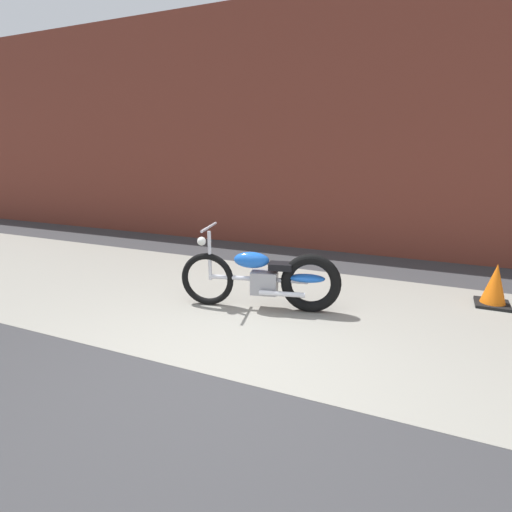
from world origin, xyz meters
The scene contains 5 objects.
ground_plane centered at (0.00, 0.00, 0.00)m, with size 80.00×80.00×0.00m, color #38383A.
sidewalk_slab centered at (0.00, 1.75, 0.00)m, with size 36.00×3.50×0.01m, color gray.
brick_building_wall centered at (0.00, 5.20, 2.33)m, with size 36.00×0.50×4.67m, color brown.
motorcycle_blue centered at (-0.17, 1.66, 0.40)m, with size 1.98×0.72×1.03m.
traffic_cone centered at (2.38, 2.91, 0.25)m, with size 0.40×0.40×0.55m.
Camera 1 is at (1.60, -2.78, 1.92)m, focal length 28.67 mm.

